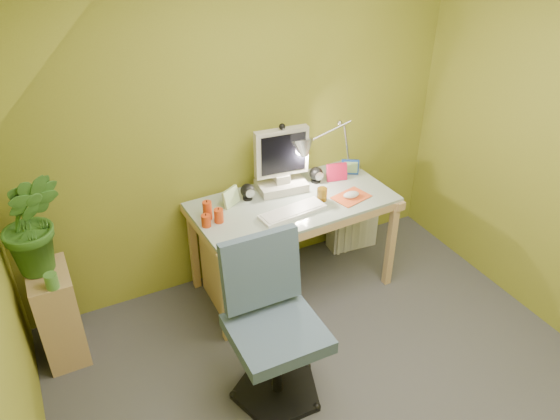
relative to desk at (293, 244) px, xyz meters
name	(u,v)px	position (x,y,z in m)	size (l,w,h in m)	color
floor	(358,419)	(-0.22, -1.23, -0.37)	(3.20, 3.20, 0.01)	#47474B
wall_back	(240,124)	(-0.22, 0.37, 0.83)	(3.20, 0.01, 2.40)	olive
slope_ceiling	(141,168)	(-1.22, -1.23, 1.48)	(1.10, 3.20, 1.10)	white
desk	(293,244)	(0.00, 0.00, 0.00)	(1.37, 0.69, 0.74)	tan
monitor	(281,155)	(0.00, 0.18, 0.64)	(0.39, 0.23, 0.54)	beige
speaker_left	(247,192)	(-0.27, 0.16, 0.43)	(0.10, 0.10, 0.12)	black
speaker_right	(316,175)	(0.27, 0.16, 0.43)	(0.10, 0.10, 0.12)	black
keyboard	(292,212)	(-0.08, -0.14, 0.38)	(0.46, 0.15, 0.02)	white
mousepad	(351,197)	(0.38, -0.14, 0.37)	(0.24, 0.17, 0.01)	#DF5222
mouse	(351,195)	(0.38, -0.14, 0.39)	(0.12, 0.07, 0.04)	silver
amber_tumbler	(322,194)	(0.18, -0.08, 0.41)	(0.07, 0.07, 0.09)	#865E13
candle_cluster	(210,213)	(-0.60, 0.01, 0.43)	(0.17, 0.15, 0.12)	red
photo_frame_red	(337,172)	(0.42, 0.12, 0.43)	(0.15, 0.02, 0.13)	#C1143A
photo_frame_blue	(350,167)	(0.56, 0.16, 0.42)	(0.13, 0.02, 0.11)	navy
photo_frame_green	(231,197)	(-0.40, 0.14, 0.43)	(0.14, 0.02, 0.12)	#B6D894
desk_lamp	(338,135)	(0.45, 0.18, 0.69)	(0.60, 0.26, 0.65)	silver
side_ledge	(58,315)	(-1.62, 0.04, -0.04)	(0.24, 0.37, 0.65)	tan
potted_plant	(32,223)	(-1.62, 0.09, 0.61)	(0.36, 0.29, 0.66)	#326622
green_cup	(52,281)	(-1.60, -0.11, 0.33)	(0.07, 0.07, 0.09)	#4C8838
task_chair	(277,330)	(-0.55, -0.86, 0.14)	(0.57, 0.57, 1.02)	#405469
radiator	(352,225)	(0.67, 0.23, -0.17)	(0.39, 0.15, 0.39)	silver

